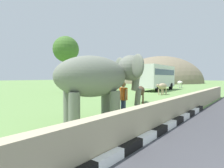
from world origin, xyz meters
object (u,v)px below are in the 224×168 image
Objects in this scene: bus_white at (157,76)px; cow_mid at (162,87)px; person_handler at (123,98)px; cow_near at (141,91)px; elephant at (100,77)px; cow_far at (180,83)px.

bus_white is 6.71m from cow_mid.
person_handler is 5.21m from cow_near.
elephant is at bearing -168.23° from cow_mid.
elephant is at bearing -166.60° from cow_near.
person_handler is 0.95× the size of cow_far.
person_handler reaches higher than cow_far.
cow_near is at bearing -169.56° from cow_far.
person_handler is 26.38m from cow_far.
cow_far is at bearing 10.44° from cow_near.
cow_near and cow_far have the same top height.
person_handler is 0.89× the size of cow_near.
cow_far is at bearing 12.32° from person_handler.
cow_mid is (13.32, 2.78, -1.01)m from elephant.
bus_white reaches higher than cow_far.
cow_near is at bearing 13.40° from elephant.
elephant is at bearing 167.01° from person_handler.
bus_white is at bearing 17.38° from elephant.
elephant is 27.63m from cow_far.
cow_near is at bearing -169.68° from cow_mid.
cow_mid is at bearing 14.38° from person_handler.
person_handler is at bearing -160.54° from bus_white.
bus_white is (19.09, 5.98, 0.20)m from elephant.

